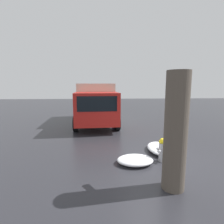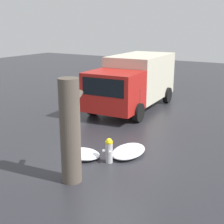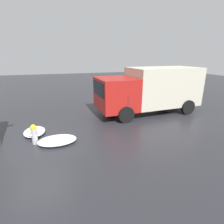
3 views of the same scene
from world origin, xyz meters
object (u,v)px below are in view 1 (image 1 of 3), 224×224
fire_hydrant (162,150)px  tree_trunk (176,131)px  delivery_truck (96,102)px  pedestrian (114,114)px

fire_hydrant → tree_trunk: 1.98m
delivery_truck → pedestrian: delivery_truck is taller
fire_hydrant → tree_trunk: size_ratio=0.28×
fire_hydrant → delivery_truck: delivery_truck is taller
tree_trunk → pedestrian: 6.37m
delivery_truck → tree_trunk: bearing=102.2°
fire_hydrant → delivery_truck: bearing=-106.4°
fire_hydrant → delivery_truck: size_ratio=0.13×
fire_hydrant → pedestrian: pedestrian is taller
tree_trunk → delivery_truck: bearing=15.1°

